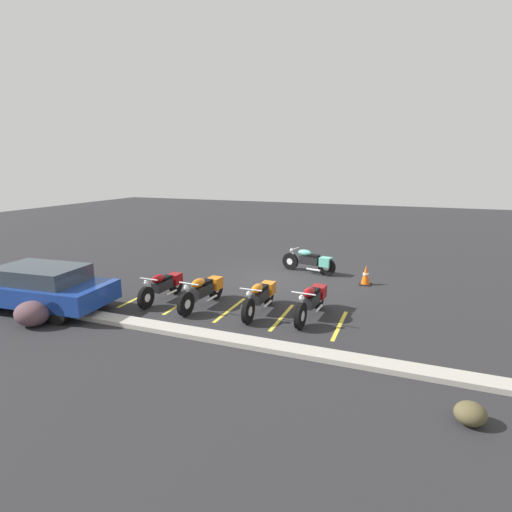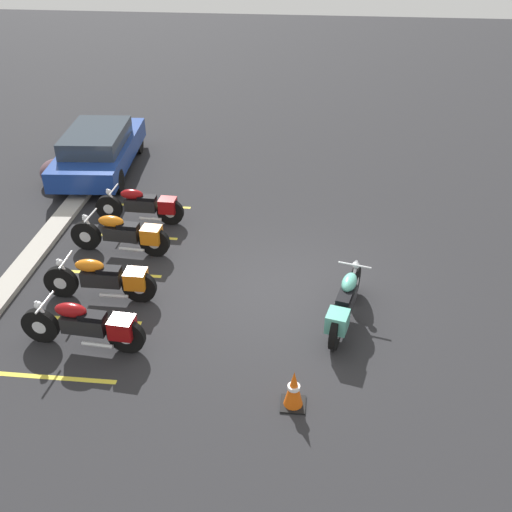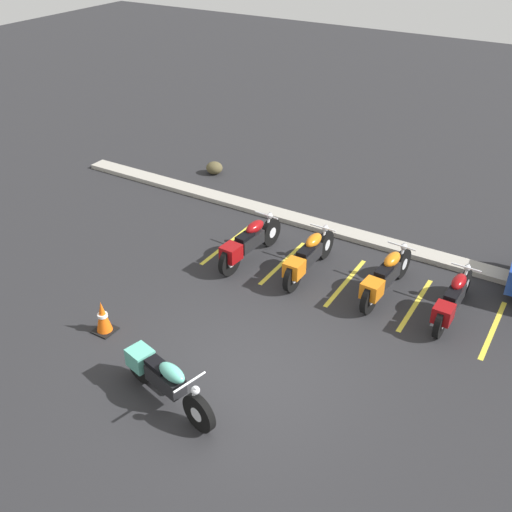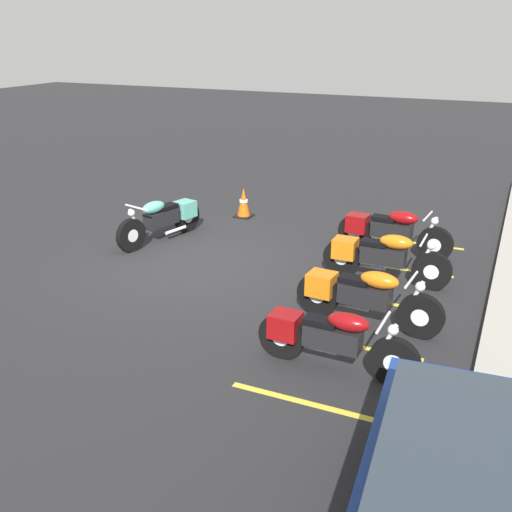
{
  "view_description": "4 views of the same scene",
  "coord_description": "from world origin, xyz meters",
  "px_view_note": "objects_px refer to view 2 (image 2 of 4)",
  "views": [
    {
      "loc": [
        -4.37,
        13.56,
        4.08
      ],
      "look_at": [
        0.76,
        0.41,
        0.87
      ],
      "focal_mm": 28.0,
      "sensor_mm": 36.0,
      "label": 1
    },
    {
      "loc": [
        -9.9,
        -0.45,
        7.05
      ],
      "look_at": [
        0.54,
        0.63,
        0.49
      ],
      "focal_mm": 42.0,
      "sensor_mm": 36.0,
      "label": 2
    },
    {
      "loc": [
        4.25,
        -6.69,
        7.43
      ],
      "look_at": [
        -1.08,
        2.12,
        1.07
      ],
      "focal_mm": 42.0,
      "sensor_mm": 36.0,
      "label": 3
    },
    {
      "loc": [
        9.25,
        5.54,
        4.24
      ],
      "look_at": [
        0.94,
        1.79,
        0.73
      ],
      "focal_mm": 42.0,
      "sensor_mm": 36.0,
      "label": 4
    }
  ],
  "objects_px": {
    "car_blue": "(99,149)",
    "landscape_rock_0": "(56,171)",
    "parked_bike_1": "(105,279)",
    "traffic_cone": "(294,390)",
    "parked_bike_0": "(88,325)",
    "parked_bike_3": "(143,205)",
    "motorcycle_teal_featured": "(345,303)",
    "parked_bike_2": "(124,234)"
  },
  "relations": [
    {
      "from": "car_blue",
      "to": "landscape_rock_0",
      "type": "bearing_deg",
      "value": 126.13
    },
    {
      "from": "parked_bike_1",
      "to": "car_blue",
      "type": "relative_size",
      "value": 0.51
    },
    {
      "from": "car_blue",
      "to": "traffic_cone",
      "type": "xyz_separation_m",
      "value": [
        -8.5,
        -5.93,
        -0.35
      ]
    },
    {
      "from": "parked_bike_0",
      "to": "parked_bike_1",
      "type": "distance_m",
      "value": 1.45
    },
    {
      "from": "car_blue",
      "to": "parked_bike_1",
      "type": "bearing_deg",
      "value": -164.99
    },
    {
      "from": "parked_bike_0",
      "to": "parked_bike_3",
      "type": "relative_size",
      "value": 1.05
    },
    {
      "from": "motorcycle_teal_featured",
      "to": "landscape_rock_0",
      "type": "height_order",
      "value": "motorcycle_teal_featured"
    },
    {
      "from": "car_blue",
      "to": "parked_bike_3",
      "type": "bearing_deg",
      "value": -148.78
    },
    {
      "from": "parked_bike_3",
      "to": "car_blue",
      "type": "xyz_separation_m",
      "value": [
        2.84,
        2.03,
        0.22
      ]
    },
    {
      "from": "landscape_rock_0",
      "to": "car_blue",
      "type": "bearing_deg",
      "value": -49.56
    },
    {
      "from": "landscape_rock_0",
      "to": "traffic_cone",
      "type": "relative_size",
      "value": 1.35
    },
    {
      "from": "parked_bike_1",
      "to": "landscape_rock_0",
      "type": "bearing_deg",
      "value": -58.89
    },
    {
      "from": "parked_bike_0",
      "to": "traffic_cone",
      "type": "relative_size",
      "value": 3.29
    },
    {
      "from": "motorcycle_teal_featured",
      "to": "parked_bike_0",
      "type": "relative_size",
      "value": 0.97
    },
    {
      "from": "parked_bike_2",
      "to": "motorcycle_teal_featured",
      "type": "bearing_deg",
      "value": 160.79
    },
    {
      "from": "parked_bike_3",
      "to": "car_blue",
      "type": "relative_size",
      "value": 0.49
    },
    {
      "from": "parked_bike_0",
      "to": "parked_bike_1",
      "type": "relative_size",
      "value": 1.01
    },
    {
      "from": "parked_bike_3",
      "to": "landscape_rock_0",
      "type": "bearing_deg",
      "value": -31.84
    },
    {
      "from": "parked_bike_0",
      "to": "landscape_rock_0",
      "type": "bearing_deg",
      "value": -59.43
    },
    {
      "from": "parked_bike_1",
      "to": "parked_bike_3",
      "type": "bearing_deg",
      "value": -88.33
    },
    {
      "from": "traffic_cone",
      "to": "parked_bike_0",
      "type": "bearing_deg",
      "value": 74.13
    },
    {
      "from": "motorcycle_teal_featured",
      "to": "car_blue",
      "type": "xyz_separation_m",
      "value": [
        6.34,
        6.76,
        0.21
      ]
    },
    {
      "from": "motorcycle_teal_featured",
      "to": "parked_bike_2",
      "type": "height_order",
      "value": "parked_bike_2"
    },
    {
      "from": "parked_bike_0",
      "to": "car_blue",
      "type": "bearing_deg",
      "value": -68.72
    },
    {
      "from": "parked_bike_0",
      "to": "parked_bike_1",
      "type": "height_order",
      "value": "parked_bike_0"
    },
    {
      "from": "parked_bike_0",
      "to": "parked_bike_1",
      "type": "bearing_deg",
      "value": -79.1
    },
    {
      "from": "parked_bike_3",
      "to": "parked_bike_0",
      "type": "bearing_deg",
      "value": 94.75
    },
    {
      "from": "motorcycle_teal_featured",
      "to": "parked_bike_2",
      "type": "bearing_deg",
      "value": 80.33
    },
    {
      "from": "motorcycle_teal_featured",
      "to": "car_blue",
      "type": "bearing_deg",
      "value": 60.6
    },
    {
      "from": "motorcycle_teal_featured",
      "to": "landscape_rock_0",
      "type": "bearing_deg",
      "value": 68.4
    },
    {
      "from": "parked_bike_1",
      "to": "landscape_rock_0",
      "type": "height_order",
      "value": "parked_bike_1"
    },
    {
      "from": "parked_bike_2",
      "to": "parked_bike_1",
      "type": "bearing_deg",
      "value": 98.42
    },
    {
      "from": "car_blue",
      "to": "landscape_rock_0",
      "type": "height_order",
      "value": "car_blue"
    },
    {
      "from": "car_blue",
      "to": "traffic_cone",
      "type": "bearing_deg",
      "value": -149.4
    },
    {
      "from": "parked_bike_3",
      "to": "traffic_cone",
      "type": "distance_m",
      "value": 6.88
    },
    {
      "from": "parked_bike_2",
      "to": "landscape_rock_0",
      "type": "relative_size",
      "value": 2.42
    },
    {
      "from": "motorcycle_teal_featured",
      "to": "parked_bike_0",
      "type": "xyz_separation_m",
      "value": [
        -1.12,
        4.49,
        0.01
      ]
    },
    {
      "from": "motorcycle_teal_featured",
      "to": "parked_bike_1",
      "type": "relative_size",
      "value": 0.98
    },
    {
      "from": "parked_bike_3",
      "to": "parked_bike_1",
      "type": "bearing_deg",
      "value": 93.15
    },
    {
      "from": "parked_bike_0",
      "to": "landscape_rock_0",
      "type": "xyz_separation_m",
      "value": [
        6.62,
        3.27,
        -0.15
      ]
    },
    {
      "from": "parked_bike_0",
      "to": "parked_bike_2",
      "type": "bearing_deg",
      "value": -80.41
    },
    {
      "from": "motorcycle_teal_featured",
      "to": "parked_bike_2",
      "type": "xyz_separation_m",
      "value": [
        2.07,
        4.78,
        0.0
      ]
    }
  ]
}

